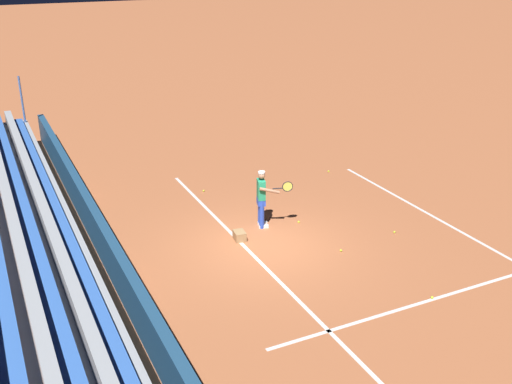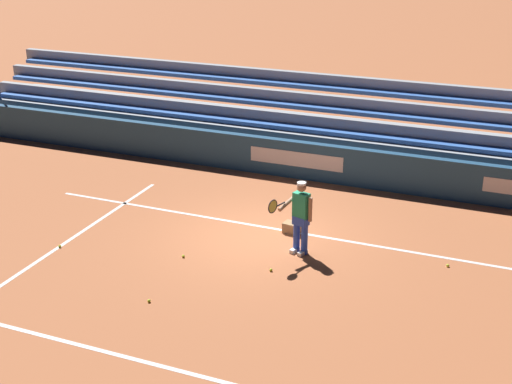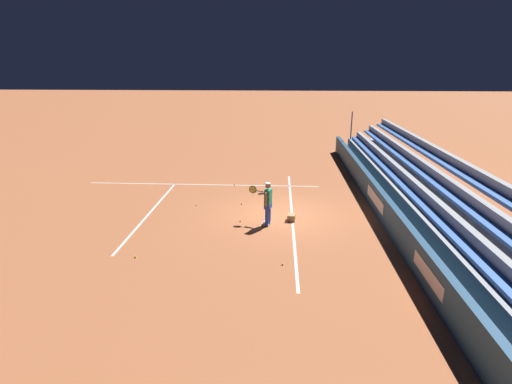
{
  "view_description": "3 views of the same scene",
  "coord_description": "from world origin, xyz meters",
  "views": [
    {
      "loc": [
        13.06,
        -6.55,
        7.63
      ],
      "look_at": [
        -0.37,
        -0.07,
        1.48
      ],
      "focal_mm": 42.0,
      "sensor_mm": 36.0,
      "label": 1
    },
    {
      "loc": [
        -5.75,
        14.36,
        7.33
      ],
      "look_at": [
        -0.02,
        0.36,
        1.27
      ],
      "focal_mm": 50.0,
      "sensor_mm": 36.0,
      "label": 2
    },
    {
      "loc": [
        -15.59,
        0.12,
        6.01
      ],
      "look_at": [
        0.71,
        1.04,
        0.74
      ],
      "focal_mm": 28.0,
      "sensor_mm": 36.0,
      "label": 3
    }
  ],
  "objects": [
    {
      "name": "ground_plane",
      "position": [
        0.0,
        0.0,
        0.0
      ],
      "size": [
        160.0,
        160.0,
        0.0
      ],
      "primitive_type": "plane",
      "color": "#B7663D"
    },
    {
      "name": "court_baseline_white",
      "position": [
        0.0,
        -0.5,
        0.0
      ],
      "size": [
        12.0,
        0.1,
        0.01
      ],
      "primitive_type": "cube",
      "color": "white",
      "rests_on": "ground"
    },
    {
      "name": "court_sideline_white",
      "position": [
        4.11,
        4.0,
        0.0
      ],
      "size": [
        0.1,
        12.0,
        0.01
      ],
      "primitive_type": "cube",
      "color": "white",
      "rests_on": "ground"
    },
    {
      "name": "court_service_line_white",
      "position": [
        0.0,
        5.5,
        0.0
      ],
      "size": [
        8.22,
        0.1,
        0.01
      ],
      "primitive_type": "cube",
      "color": "white",
      "rests_on": "ground"
    },
    {
      "name": "back_wall_sponsor_board",
      "position": [
        -0.01,
        -4.1,
        0.55
      ],
      "size": [
        25.56,
        0.25,
        1.1
      ],
      "color": "navy",
      "rests_on": "ground"
    },
    {
      "name": "bleacher_stand",
      "position": [
        0.0,
        -5.93,
        0.73
      ],
      "size": [
        24.29,
        2.4,
        2.95
      ],
      "color": "#9EA3A8",
      "rests_on": "ground"
    },
    {
      "name": "tennis_player",
      "position": [
        -1.15,
        0.5,
        0.89
      ],
      "size": [
        0.78,
        0.94,
        1.71
      ],
      "color": "blue",
      "rests_on": "ground"
    },
    {
      "name": "ball_box_cardboard",
      "position": [
        -0.63,
        -0.46,
        0.13
      ],
      "size": [
        0.44,
        0.35,
        0.26
      ],
      "primitive_type": "cube",
      "rotation": [
        0.0,
        0.0,
        -0.13
      ],
      "color": "#A87F51",
      "rests_on": "ground"
    },
    {
      "name": "tennis_ball_toward_net",
      "position": [
        4.08,
        2.35,
        0.03
      ],
      "size": [
        0.07,
        0.07,
        0.07
      ],
      "primitive_type": "sphere",
      "color": "#CCE533",
      "rests_on": "ground"
    },
    {
      "name": "tennis_ball_far_right",
      "position": [
        1.19,
        1.72,
        0.03
      ],
      "size": [
        0.07,
        0.07,
        0.07
      ],
      "primitive_type": "sphere",
      "color": "#CCE533",
      "rests_on": "ground"
    },
    {
      "name": "tennis_ball_stray_back",
      "position": [
        -0.87,
        1.58,
        0.03
      ],
      "size": [
        0.07,
        0.07,
        0.07
      ],
      "primitive_type": "sphere",
      "color": "#CCE533",
      "rests_on": "ground"
    },
    {
      "name": "tennis_ball_near_player",
      "position": [
        -4.39,
        -0.08,
        0.03
      ],
      "size": [
        0.07,
        0.07,
        0.07
      ],
      "primitive_type": "sphere",
      "color": "#CCE533",
      "rests_on": "ground"
    },
    {
      "name": "tennis_ball_on_baseline",
      "position": [
        0.91,
        3.72,
        0.03
      ],
      "size": [
        0.07,
        0.07,
        0.07
      ],
      "primitive_type": "sphere",
      "color": "#CCE533",
      "rests_on": "ground"
    }
  ]
}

